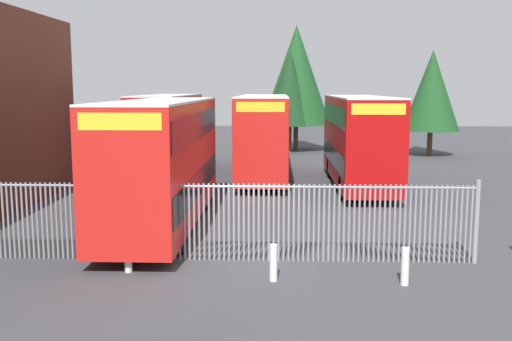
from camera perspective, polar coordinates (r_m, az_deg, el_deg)
ground_plane at (r=24.40m, az=0.35°, el=-3.32°), size 100.00×100.00×0.00m
palisade_fence at (r=16.46m, az=-5.35°, el=-4.78°), size 15.38×0.14×2.35m
double_decker_bus_near_gate at (r=20.41m, az=-9.10°, el=1.21°), size 2.54×10.81×4.42m
double_decker_bus_behind_fence_left at (r=28.91m, az=10.02°, el=3.21°), size 2.54×10.81×4.42m
double_decker_bus_behind_fence_right at (r=33.82m, az=-8.58°, el=3.94°), size 2.54×10.81×4.42m
double_decker_bus_far_back at (r=30.99m, az=0.73°, el=3.66°), size 2.54×10.81×4.42m
bollard_near_left at (r=15.89m, az=-12.40°, el=-8.04°), size 0.20×0.20×0.95m
bollard_center_front at (r=14.84m, az=1.72°, el=-9.01°), size 0.20×0.20×0.95m
bollard_near_right at (r=15.01m, az=14.38°, el=-9.07°), size 0.20×0.20×0.95m
tree_tall_back at (r=43.91m, az=3.31°, el=7.99°), size 3.83×3.83×7.48m
tree_short_side at (r=43.07m, az=16.83°, el=7.49°), size 3.95×3.95×7.44m
tree_mid_row at (r=44.96m, az=3.97°, el=9.30°), size 5.24×5.24×9.52m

